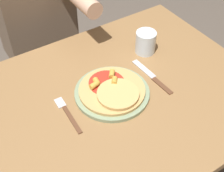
# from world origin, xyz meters

# --- Properties ---
(dining_table) EXTENTS (1.10, 0.81, 0.74)m
(dining_table) POSITION_xyz_m (0.00, 0.00, 0.62)
(dining_table) COLOR olive
(dining_table) RESTS_ON ground_plane
(plate) EXTENTS (0.27, 0.27, 0.01)m
(plate) POSITION_xyz_m (0.01, 0.01, 0.75)
(plate) COLOR gray
(plate) RESTS_ON dining_table
(pizza) EXTENTS (0.24, 0.24, 0.04)m
(pizza) POSITION_xyz_m (0.01, 0.01, 0.76)
(pizza) COLOR tan
(pizza) RESTS_ON plate
(fork) EXTENTS (0.03, 0.18, 0.00)m
(fork) POSITION_xyz_m (-0.16, 0.02, 0.74)
(fork) COLOR brown
(fork) RESTS_ON dining_table
(knife) EXTENTS (0.03, 0.22, 0.00)m
(knife) POSITION_xyz_m (0.19, 0.00, 0.74)
(knife) COLOR brown
(knife) RESTS_ON dining_table
(drinking_glass) EXTENTS (0.08, 0.08, 0.09)m
(drinking_glass) POSITION_xyz_m (0.26, 0.15, 0.79)
(drinking_glass) COLOR silver
(drinking_glass) RESTS_ON dining_table
(person_diner) EXTENTS (0.34, 0.52, 1.23)m
(person_diner) POSITION_xyz_m (-0.00, 0.66, 0.71)
(person_diner) COLOR #2D2D38
(person_diner) RESTS_ON ground_plane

